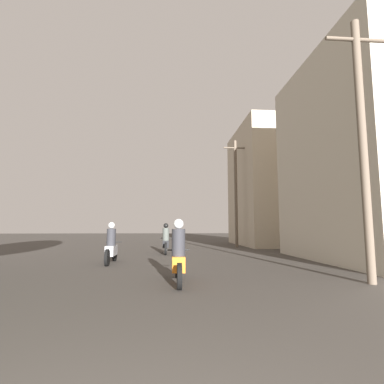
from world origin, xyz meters
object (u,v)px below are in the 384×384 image
Objects in this scene: motorcycle_silver at (111,247)px; utility_pole_near at (362,140)px; building_right_near at (360,157)px; building_right_far at (268,186)px; utility_pole_far at (236,190)px; motorcycle_orange at (178,257)px; motorcycle_black at (166,241)px.

motorcycle_silver is 0.31× the size of utility_pole_near.
motorcycle_silver is 10.37m from building_right_near.
building_right_far is 1.31× the size of utility_pole_near.
utility_pole_far is at bearing 51.18° from motorcycle_silver.
motorcycle_orange is at bearing 174.44° from utility_pole_near.
motorcycle_orange is at bearing -151.96° from building_right_near.
building_right_far is (-0.30, 10.38, 0.21)m from building_right_near.
motorcycle_silver is 11.07m from utility_pole_far.
building_right_far reaches higher than motorcycle_silver.
motorcycle_orange is 13.43m from utility_pole_far.
motorcycle_silver is at bearing 179.71° from building_right_near.
motorcycle_orange is 5.35m from utility_pole_near.
building_right_near is (9.75, -0.05, 3.52)m from motorcycle_silver.
motorcycle_black is at bearing 62.15° from motorcycle_silver.
motorcycle_black is at bearing -138.88° from building_right_far.
motorcycle_orange is 7.81m from motorcycle_black.
motorcycle_black is at bearing -135.47° from utility_pole_far.
building_right_near is (7.44, 3.96, 3.50)m from motorcycle_orange.
utility_pole_near is (4.87, -8.24, 2.85)m from motorcycle_black.
motorcycle_orange is 4.63m from motorcycle_silver.
motorcycle_silver is 14.49m from building_right_far.
building_right_far is at bearing 34.79° from utility_pole_far.
utility_pole_far is at bearing -145.21° from building_right_far.
motorcycle_silver is 1.03× the size of motorcycle_black.
building_right_near is at bearing -69.24° from utility_pole_far.
motorcycle_orange is 1.00× the size of motorcycle_silver.
motorcycle_silver is 0.24× the size of building_right_far.
building_right_near reaches higher than utility_pole_far.
building_right_far is at bearing 91.66° from building_right_near.
motorcycle_black is at bearing 92.04° from motorcycle_orange.
utility_pole_near is (-2.93, -4.40, -0.66)m from building_right_near.
utility_pole_near reaches higher than motorcycle_black.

